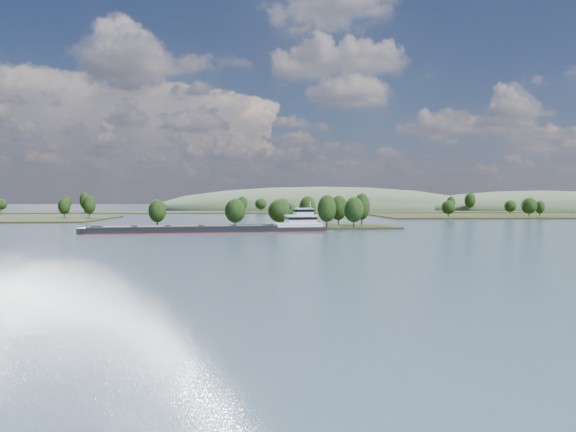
{
  "coord_description": "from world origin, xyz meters",
  "views": [
    {
      "loc": [
        -3.56,
        -33.07,
        11.3
      ],
      "look_at": [
        6.19,
        130.0,
        6.0
      ],
      "focal_mm": 35.0,
      "sensor_mm": 36.0,
      "label": 1
    }
  ],
  "objects": [
    {
      "name": "hill_east",
      "position": [
        260.0,
        470.0,
        0.0
      ],
      "size": [
        260.0,
        140.0,
        36.0
      ],
      "primitive_type": "ellipsoid",
      "color": "#44583C",
      "rests_on": "ground"
    },
    {
      "name": "hill_west",
      "position": [
        60.0,
        500.0,
        0.0
      ],
      "size": [
        320.0,
        160.0,
        44.0
      ],
      "primitive_type": "ellipsoid",
      "color": "#44583C",
      "rests_on": "ground"
    },
    {
      "name": "cargo_barge",
      "position": [
        -13.85,
        152.96,
        1.35
      ],
      "size": [
        79.98,
        19.82,
        10.74
      ],
      "color": "black",
      "rests_on": "ground"
    },
    {
      "name": "tree_island",
      "position": [
        6.75,
        178.82,
        3.85
      ],
      "size": [
        100.0,
        30.0,
        13.75
      ],
      "color": "black",
      "rests_on": "ground"
    },
    {
      "name": "ground",
      "position": [
        0.0,
        120.0,
        0.0
      ],
      "size": [
        1800.0,
        1800.0,
        0.0
      ],
      "primitive_type": "plane",
      "color": "#394962",
      "rests_on": "ground"
    },
    {
      "name": "back_shoreline",
      "position": [
        9.13,
        399.78,
        0.75
      ],
      "size": [
        900.0,
        60.0,
        16.21
      ],
      "color": "black",
      "rests_on": "ground"
    }
  ]
}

